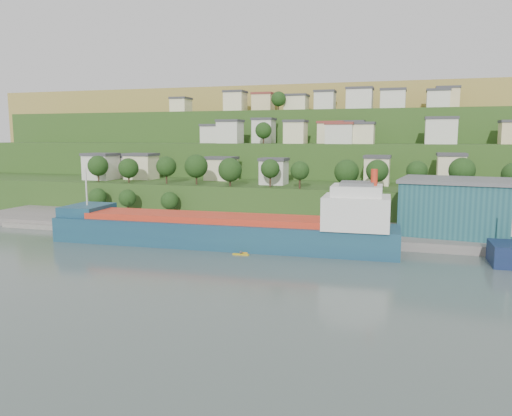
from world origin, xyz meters
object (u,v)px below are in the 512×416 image
at_px(cargo_ship_near, 231,232).
at_px(warehouse, 471,207).
at_px(kayak_orange, 250,252).
at_px(caravan, 100,217).

xyz_separation_m(cargo_ship_near, warehouse, (51.56, 19.51, 5.22)).
xyz_separation_m(warehouse, kayak_orange, (-45.34, -24.82, -8.17)).
xyz_separation_m(caravan, kayak_orange, (48.85, -18.29, -2.39)).
bearing_deg(cargo_ship_near, kayak_orange, -42.81).
height_order(cargo_ship_near, kayak_orange, cargo_ship_near).
distance_m(caravan, kayak_orange, 52.22).
bearing_deg(caravan, kayak_orange, -19.97).
relative_size(cargo_ship_near, caravan, 12.61).
bearing_deg(warehouse, caravan, -168.67).
height_order(warehouse, caravan, warehouse).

